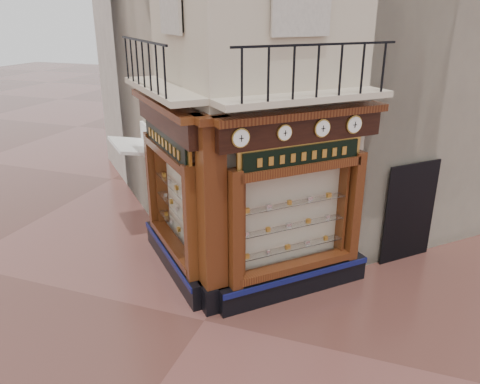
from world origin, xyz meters
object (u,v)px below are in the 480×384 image
at_px(clock_d, 354,124).
at_px(clock_b, 284,133).
at_px(corner_pilaster, 212,220).
at_px(signboard_left, 166,142).
at_px(clock_c, 322,128).
at_px(signboard_right, 302,155).
at_px(awning, 140,231).
at_px(clock_a, 241,138).

bearing_deg(clock_d, clock_b, -180.00).
xyz_separation_m(corner_pilaster, signboard_left, (-1.46, 1.01, 1.15)).
bearing_deg(clock_c, signboard_left, 137.97).
bearing_deg(signboard_right, awning, 116.77).
distance_m(clock_d, signboard_left, 3.87).
relative_size(clock_c, awning, 0.21).
relative_size(clock_d, signboard_left, 0.17).
bearing_deg(clock_c, clock_b, 180.00).
relative_size(clock_b, signboard_right, 0.16).
distance_m(clock_b, signboard_right, 0.71).
relative_size(corner_pilaster, signboard_left, 1.83).
relative_size(clock_a, clock_b, 1.14).
xyz_separation_m(awning, signboard_right, (4.75, -1.56, 3.10)).
bearing_deg(clock_b, signboard_left, 126.21).
height_order(awning, signboard_right, signboard_right).
bearing_deg(corner_pilaster, signboard_left, 100.25).
relative_size(corner_pilaster, clock_a, 11.36).
bearing_deg(awning, clock_a, -168.87).
bearing_deg(awning, clock_b, -158.75).
relative_size(clock_d, awning, 0.22).
xyz_separation_m(corner_pilaster, clock_d, (2.31, 1.71, 1.67)).
distance_m(clock_d, awning, 6.72).
bearing_deg(clock_a, clock_c, -0.00).
height_order(clock_c, awning, clock_c).
bearing_deg(clock_c, awning, 119.62).
bearing_deg(signboard_right, clock_a, -175.32).
xyz_separation_m(clock_c, clock_d, (0.53, 0.53, -0.00)).
relative_size(clock_b, awning, 0.18).
height_order(clock_a, clock_c, same).
bearing_deg(clock_c, clock_d, 0.00).
relative_size(awning, signboard_left, 0.77).
bearing_deg(awning, clock_d, -143.83).
relative_size(clock_a, clock_d, 0.96).
relative_size(clock_a, signboard_left, 0.16).
bearing_deg(corner_pilaster, clock_c, -11.50).
height_order(clock_c, signboard_right, clock_c).
height_order(clock_c, clock_d, clock_d).
bearing_deg(signboard_right, signboard_left, 135.00).
xyz_separation_m(clock_b, signboard_left, (-2.67, 0.41, -0.52)).
xyz_separation_m(signboard_left, signboard_right, (2.92, -0.00, -0.00)).
distance_m(clock_a, clock_d, 2.44).
distance_m(corner_pilaster, clock_b, 2.15).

